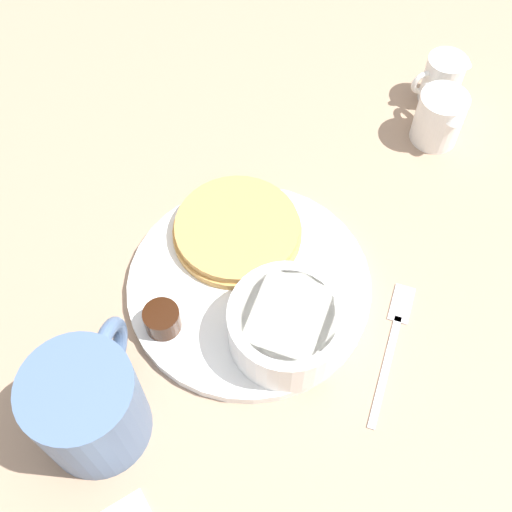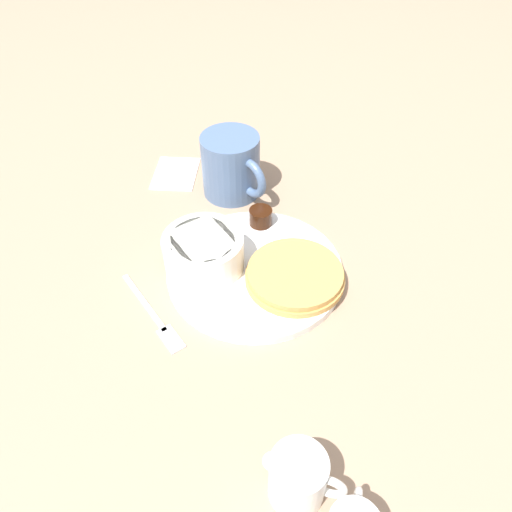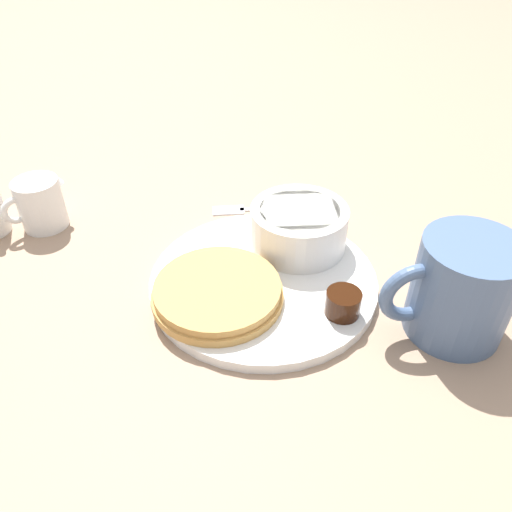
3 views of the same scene
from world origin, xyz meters
The scene contains 9 objects.
ground_plane centered at (0.00, 0.00, 0.00)m, with size 4.00×4.00×0.00m, color #9E7F66.
plate centered at (0.00, 0.00, 0.01)m, with size 0.24×0.24×0.01m.
pancake_stack centered at (-0.03, -0.05, 0.02)m, with size 0.13×0.13×0.02m.
bowl centered at (0.02, 0.07, 0.04)m, with size 0.11×0.11×0.05m.
syrup_cup centered at (0.09, -0.03, 0.02)m, with size 0.03×0.03×0.03m.
butter_ramekin centered at (0.04, 0.08, 0.03)m, with size 0.04×0.04×0.04m.
coffee_mug centered at (0.19, 0.00, 0.05)m, with size 0.12×0.09×0.10m.
creamer_pitcher_near centered at (-0.30, 0.02, 0.03)m, with size 0.06×0.07×0.07m.
fork centered at (-0.06, 0.14, 0.00)m, with size 0.15×0.08×0.00m.
Camera 3 is at (0.12, -0.39, 0.36)m, focal length 35.00 mm.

